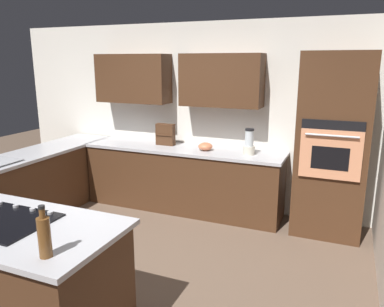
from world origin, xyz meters
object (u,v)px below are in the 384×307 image
(wall_oven, at_px, (332,146))
(cooktop, at_px, (1,220))
(blender, at_px, (249,143))
(mixing_bowl, at_px, (205,146))
(spice_rack, at_px, (165,134))
(second_bottle, at_px, (44,236))

(wall_oven, height_order, cooktop, wall_oven)
(blender, height_order, mixing_bowl, blender)
(blender, bearing_deg, cooktop, 66.55)
(spice_rack, bearing_deg, blender, 175.64)
(mixing_bowl, xyz_separation_m, second_bottle, (-0.11, 3.05, 0.09))
(wall_oven, relative_size, blender, 6.44)
(cooktop, distance_m, blender, 3.02)
(mixing_bowl, xyz_separation_m, spice_rack, (0.65, -0.10, 0.10))
(wall_oven, xyz_separation_m, second_bottle, (1.49, 3.06, -0.05))
(wall_oven, distance_m, spice_rack, 2.25)
(cooktop, xyz_separation_m, spice_rack, (0.05, -2.87, 0.15))
(mixing_bowl, relative_size, second_bottle, 0.58)
(spice_rack, bearing_deg, second_bottle, 103.49)
(cooktop, xyz_separation_m, mixing_bowl, (-0.60, -2.77, 0.05))
(blender, xyz_separation_m, spice_rack, (1.25, -0.10, 0.01))
(spice_rack, bearing_deg, mixing_bowl, 171.66)
(blender, relative_size, second_bottle, 1.01)
(mixing_bowl, bearing_deg, wall_oven, -179.59)
(spice_rack, height_order, second_bottle, second_bottle)
(mixing_bowl, height_order, spice_rack, spice_rack)
(cooktop, relative_size, blender, 2.24)
(wall_oven, relative_size, cooktop, 2.88)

